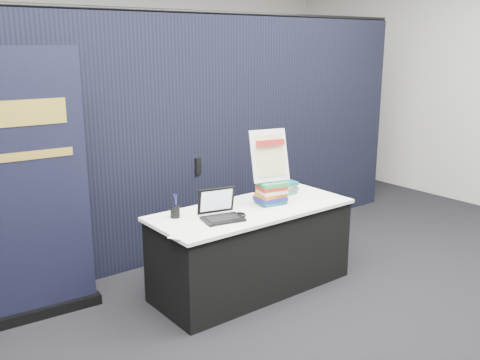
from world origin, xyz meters
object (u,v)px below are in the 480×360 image
display_table (252,248)px  info_sign (270,156)px  book_stack_short (285,188)px  laptop (220,212)px  pullup_banner (34,204)px  stacking_chair (218,200)px  book_stack_tall (271,193)px

display_table → info_sign: (0.22, 0.03, 0.80)m
book_stack_short → info_sign: info_sign is taller
laptop → pullup_banner: pullup_banner is taller
laptop → stacking_chair: stacking_chair is taller
info_sign → stacking_chair: 1.07m
pullup_banner → stacking_chair: 1.97m
stacking_chair → book_stack_short: bearing=-92.0°
book_stack_tall → book_stack_short: bearing=27.8°
book_stack_short → pullup_banner: 2.22m
laptop → stacking_chair: (0.68, 0.97, -0.25)m
info_sign → pullup_banner: size_ratio=0.22×
laptop → info_sign: (0.61, 0.10, 0.37)m
pullup_banner → laptop: bearing=-25.0°
pullup_banner → book_stack_short: bearing=-7.8°
display_table → pullup_banner: bearing=158.9°
book_stack_short → pullup_banner: size_ratio=0.10×
pullup_banner → book_stack_tall: bearing=-14.5°
display_table → laptop: laptop is taller
book_stack_short → info_sign: bearing=-156.7°
display_table → stacking_chair: bearing=72.7°
display_table → book_stack_tall: (0.22, -0.00, 0.47)m
book_stack_short → book_stack_tall: bearing=-152.2°
laptop → pullup_banner: 1.43m
display_table → book_stack_short: bearing=17.1°
stacking_chair → laptop: bearing=-145.9°
pullup_banner → info_sign: bearing=-13.7°
display_table → book_stack_short: book_stack_short is taller
info_sign → stacking_chair: (0.06, 0.87, -0.62)m
display_table → info_sign: size_ratio=3.84×
pullup_banner → display_table: bearing=-16.7°
book_stack_tall → info_sign: (-0.00, 0.03, 0.33)m
laptop → info_sign: bearing=21.7°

